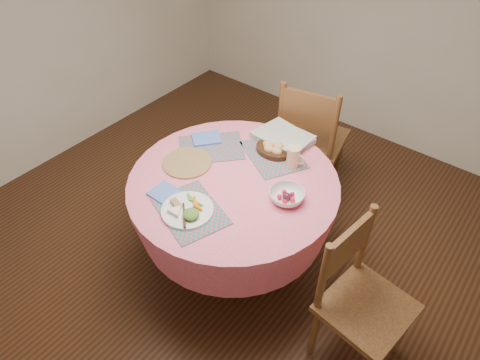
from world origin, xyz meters
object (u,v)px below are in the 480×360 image
object	(u,v)px
dining_table	(234,204)
latte_mug	(294,157)
wicker_trivet	(187,163)
fruit_bowl	(287,196)
chair_back	(310,138)
dinner_plate	(187,210)
chair_right	(359,297)
bread_bowl	(273,149)

from	to	relation	value
dining_table	latte_mug	distance (m)	0.47
wicker_trivet	fruit_bowl	xyz separation A→B (m)	(0.65, 0.11, 0.02)
chair_back	wicker_trivet	bearing A→B (deg)	60.13
latte_mug	dinner_plate	bearing A→B (deg)	-108.21
dinner_plate	latte_mug	size ratio (longest dim) A/B	2.19
dining_table	wicker_trivet	bearing A→B (deg)	-170.18
wicker_trivet	dinner_plate	size ratio (longest dim) A/B	1.06
dining_table	dinner_plate	distance (m)	0.42
chair_right	chair_back	bearing A→B (deg)	50.26
chair_back	dining_table	bearing A→B (deg)	78.33
chair_right	fruit_bowl	distance (m)	0.65
dining_table	chair_right	world-z (taller)	chair_right
dinner_plate	bread_bowl	size ratio (longest dim) A/B	1.23
dining_table	dinner_plate	size ratio (longest dim) A/B	4.38
chair_right	bread_bowl	xyz separation A→B (m)	(-0.86, 0.42, 0.30)
wicker_trivet	bread_bowl	world-z (taller)	bread_bowl
chair_right	bread_bowl	bearing A→B (deg)	71.55
dinner_plate	fruit_bowl	xyz separation A→B (m)	(0.36, 0.41, 0.01)
bread_bowl	dinner_plate	bearing A→B (deg)	-94.70
chair_right	dinner_plate	size ratio (longest dim) A/B	3.30
dining_table	wicker_trivet	xyz separation A→B (m)	(-0.32, -0.05, 0.20)
latte_mug	chair_back	bearing A→B (deg)	109.44
chair_right	dining_table	bearing A→B (deg)	93.19
chair_back	latte_mug	world-z (taller)	chair_back
bread_bowl	latte_mug	world-z (taller)	latte_mug
dinner_plate	latte_mug	world-z (taller)	latte_mug
dining_table	wicker_trivet	size ratio (longest dim) A/B	4.13
fruit_bowl	dining_table	bearing A→B (deg)	-170.43
chair_right	latte_mug	bearing A→B (deg)	67.94
dining_table	latte_mug	bearing A→B (deg)	58.73
wicker_trivet	latte_mug	bearing A→B (deg)	36.54
chair_back	dinner_plate	distance (m)	1.29
chair_right	latte_mug	distance (m)	0.87
dining_table	dinner_plate	bearing A→B (deg)	-94.15
dinner_plate	wicker_trivet	bearing A→B (deg)	134.10
dinner_plate	bread_bowl	distance (m)	0.71
dining_table	bread_bowl	bearing A→B (deg)	84.74
latte_mug	dining_table	bearing A→B (deg)	-121.27
wicker_trivet	latte_mug	xyz separation A→B (m)	(0.52, 0.38, 0.06)
chair_right	fruit_bowl	world-z (taller)	chair_right
dining_table	bread_bowl	distance (m)	0.42
wicker_trivet	bread_bowl	size ratio (longest dim) A/B	1.30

